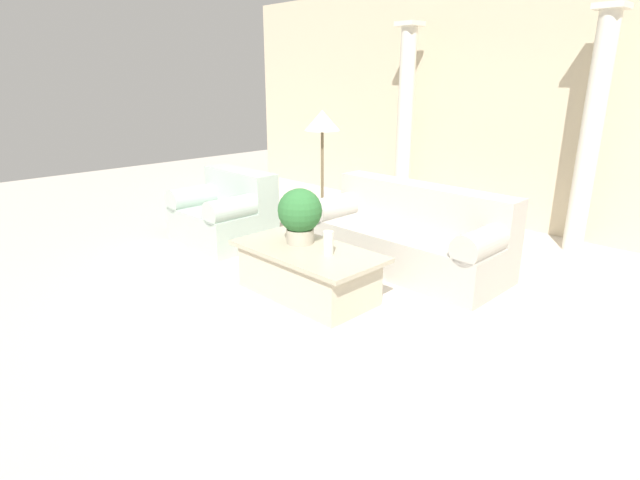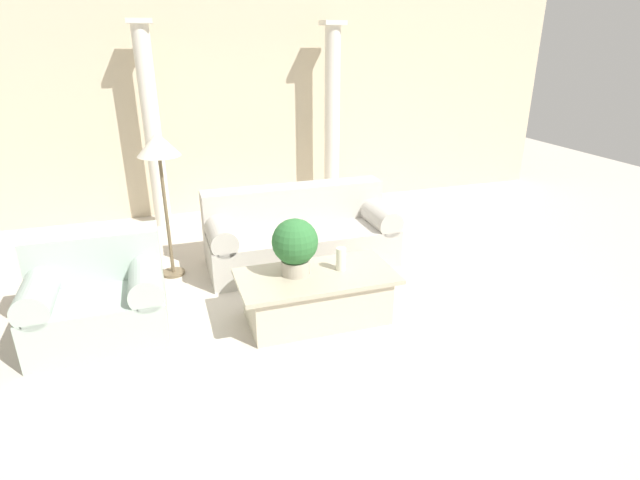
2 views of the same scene
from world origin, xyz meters
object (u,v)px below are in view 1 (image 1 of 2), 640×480
coffee_table (307,271)px  floor_lamp (322,127)px  sofa_long (409,235)px  potted_plant (300,214)px  loveseat (226,213)px

coffee_table → floor_lamp: (-1.21, 1.39, 1.13)m
sofa_long → floor_lamp: size_ratio=1.35×
sofa_long → floor_lamp: 1.75m
sofa_long → coffee_table: (-0.21, -1.27, -0.12)m
coffee_table → potted_plant: potted_plant is taller
potted_plant → floor_lamp: (-1.04, 1.32, 0.62)m
floor_lamp → loveseat: bearing=-123.0°
loveseat → floor_lamp: 1.55m
floor_lamp → coffee_table: bearing=-48.9°
coffee_table → floor_lamp: floor_lamp is taller
loveseat → coffee_table: size_ratio=0.78×
loveseat → potted_plant: potted_plant is taller
potted_plant → floor_lamp: size_ratio=0.33×
sofa_long → floor_lamp: floor_lamp is taller
sofa_long → loveseat: size_ratio=1.90×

